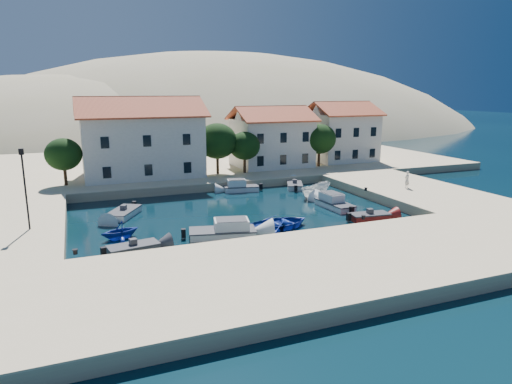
% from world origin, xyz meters
% --- Properties ---
extents(ground, '(400.00, 400.00, 0.00)m').
position_xyz_m(ground, '(0.00, 0.00, 0.00)').
color(ground, black).
rests_on(ground, ground).
extents(quay_south, '(52.00, 12.00, 1.00)m').
position_xyz_m(quay_south, '(0.00, -6.00, 0.50)').
color(quay_south, '#D0BC8E').
rests_on(quay_south, ground).
extents(quay_east, '(11.00, 20.00, 1.00)m').
position_xyz_m(quay_east, '(20.50, 10.00, 0.50)').
color(quay_east, '#D0BC8E').
rests_on(quay_east, ground).
extents(quay_west, '(8.00, 20.00, 1.00)m').
position_xyz_m(quay_west, '(-19.00, 10.00, 0.50)').
color(quay_west, '#D0BC8E').
rests_on(quay_west, ground).
extents(quay_north, '(80.00, 36.00, 1.00)m').
position_xyz_m(quay_north, '(2.00, 38.00, 0.50)').
color(quay_north, '#D0BC8E').
rests_on(quay_north, ground).
extents(hills, '(254.00, 176.00, 99.00)m').
position_xyz_m(hills, '(20.64, 123.62, -23.40)').
color(hills, tan).
rests_on(hills, ground).
extents(building_left, '(14.70, 9.45, 9.70)m').
position_xyz_m(building_left, '(-6.00, 28.00, 5.94)').
color(building_left, beige).
rests_on(building_left, quay_north).
extents(building_mid, '(10.50, 8.40, 8.30)m').
position_xyz_m(building_mid, '(12.00, 29.00, 5.22)').
color(building_mid, beige).
rests_on(building_mid, quay_north).
extents(building_right, '(9.45, 8.40, 8.80)m').
position_xyz_m(building_right, '(24.00, 30.00, 5.47)').
color(building_right, beige).
rests_on(building_right, quay_north).
extents(trees, '(37.30, 5.30, 6.45)m').
position_xyz_m(trees, '(4.51, 25.46, 4.84)').
color(trees, '#382314').
rests_on(trees, quay_north).
extents(lamppost, '(0.35, 0.25, 6.22)m').
position_xyz_m(lamppost, '(-17.50, 8.00, 4.75)').
color(lamppost, black).
rests_on(lamppost, quay_west).
extents(bollards, '(29.36, 9.56, 0.30)m').
position_xyz_m(bollards, '(2.80, 3.87, 1.15)').
color(bollards, black).
rests_on(bollards, ground).
extents(motorboat_grey_sw, '(3.81, 2.17, 1.25)m').
position_xyz_m(motorboat_grey_sw, '(-10.44, 2.49, 0.30)').
color(motorboat_grey_sw, '#37383D').
rests_on(motorboat_grey_sw, ground).
extents(cabin_cruiser_south, '(5.62, 3.38, 1.60)m').
position_xyz_m(cabin_cruiser_south, '(-3.36, 3.60, 0.48)').
color(cabin_cruiser_south, silver).
rests_on(cabin_cruiser_south, ground).
extents(rowboat_south, '(5.78, 4.46, 1.11)m').
position_xyz_m(rowboat_south, '(1.90, 4.11, 0.00)').
color(rowboat_south, navy).
rests_on(rowboat_south, ground).
extents(motorboat_red_se, '(3.71, 1.97, 1.25)m').
position_xyz_m(motorboat_red_se, '(10.45, 3.29, 0.30)').
color(motorboat_red_se, maroon).
rests_on(motorboat_red_se, ground).
extents(cabin_cruiser_east, '(2.15, 4.80, 1.60)m').
position_xyz_m(cabin_cruiser_east, '(9.80, 8.15, 0.48)').
color(cabin_cruiser_east, silver).
rests_on(cabin_cruiser_east, ground).
extents(boat_east, '(4.71, 3.25, 1.71)m').
position_xyz_m(boat_east, '(10.29, 12.95, 0.00)').
color(boat_east, silver).
rests_on(boat_east, ground).
extents(motorboat_white_ne, '(3.08, 4.13, 1.25)m').
position_xyz_m(motorboat_white_ne, '(10.35, 18.18, 0.29)').
color(motorboat_white_ne, silver).
rests_on(motorboat_white_ne, ground).
extents(rowboat_west, '(3.60, 3.33, 1.57)m').
position_xyz_m(rowboat_west, '(-11.01, 6.22, 0.00)').
color(rowboat_west, navy).
rests_on(rowboat_west, ground).
extents(motorboat_white_west, '(3.78, 4.69, 1.25)m').
position_xyz_m(motorboat_white_west, '(-10.02, 12.89, 0.29)').
color(motorboat_white_west, silver).
rests_on(motorboat_white_west, ground).
extents(cabin_cruiser_north, '(4.22, 2.38, 1.60)m').
position_xyz_m(cabin_cruiser_north, '(3.80, 18.92, 0.48)').
color(cabin_cruiser_north, silver).
rests_on(cabin_cruiser_north, ground).
extents(pedestrian, '(0.77, 0.60, 1.88)m').
position_xyz_m(pedestrian, '(19.61, 9.46, 1.94)').
color(pedestrian, beige).
rests_on(pedestrian, quay_east).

